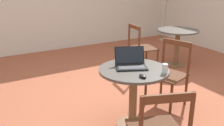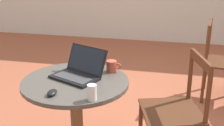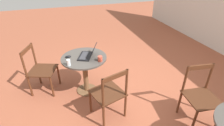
# 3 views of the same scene
# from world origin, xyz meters

# --- Properties ---
(ground_plane) EXTENTS (16.00, 16.00, 0.00)m
(ground_plane) POSITION_xyz_m (0.00, 0.00, 0.00)
(ground_plane) COLOR #9E5138
(cafe_table_near) EXTENTS (0.80, 0.80, 0.74)m
(cafe_table_near) POSITION_xyz_m (-0.45, -0.60, 0.57)
(cafe_table_near) COLOR brown
(cafe_table_near) RESTS_ON ground_plane
(cafe_table_mid) EXTENTS (0.80, 0.80, 0.74)m
(cafe_table_mid) POSITION_xyz_m (1.59, 0.82, 0.57)
(cafe_table_mid) COLOR brown
(cafe_table_mid) RESTS_ON ground_plane
(chair_near_right) EXTENTS (0.57, 0.57, 0.90)m
(chair_near_right) POSITION_xyz_m (0.30, -0.37, 0.45)
(chair_near_right) COLOR #562D19
(chair_near_right) RESTS_ON ground_plane
(chair_mid_left) EXTENTS (0.51, 0.51, 0.90)m
(chair_mid_left) POSITION_xyz_m (0.76, 0.92, 0.45)
(chair_mid_left) COLOR #562D19
(chair_mid_left) RESTS_ON ground_plane
(laptop) EXTENTS (0.44, 0.41, 0.21)m
(laptop) POSITION_xyz_m (-0.45, -0.52, 0.78)
(laptop) COLOR black
(laptop) RESTS_ON cafe_table_near
(mouse) EXTENTS (0.06, 0.10, 0.03)m
(mouse) POSITION_xyz_m (-0.52, -0.86, 0.76)
(mouse) COLOR black
(mouse) RESTS_ON cafe_table_near
(mug) EXTENTS (0.12, 0.08, 0.09)m
(mug) POSITION_xyz_m (-0.23, -0.36, 0.78)
(mug) COLOR #C64C38
(mug) RESTS_ON cafe_table_near
(drinking_glass) EXTENTS (0.06, 0.06, 0.11)m
(drinking_glass) POSITION_xyz_m (-0.24, -0.87, 0.79)
(drinking_glass) COLOR silver
(drinking_glass) RESTS_ON cafe_table_near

